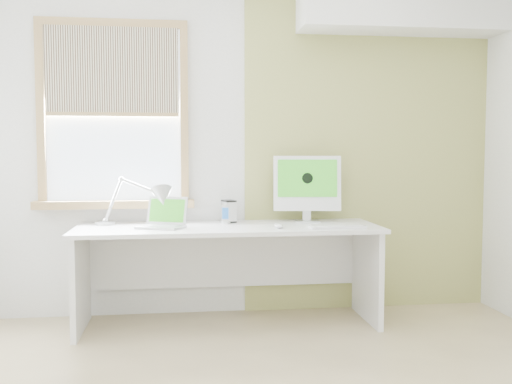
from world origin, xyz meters
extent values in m
cube|color=silver|center=(0.00, 1.76, 1.30)|extent=(4.00, 0.02, 2.60)
cube|color=silver|center=(0.00, -1.76, 1.30)|extent=(4.00, 0.02, 2.60)
cube|color=#9C9F50|center=(1.00, 1.74, 1.30)|extent=(2.00, 0.02, 2.60)
cube|color=white|center=(1.20, 1.57, 2.40)|extent=(1.60, 0.40, 0.42)
cube|color=olive|center=(-1.53, 1.72, 1.55)|extent=(0.06, 0.06, 1.42)
cube|color=olive|center=(-0.47, 1.72, 1.55)|extent=(0.06, 0.06, 1.42)
cube|color=olive|center=(-1.00, 1.72, 2.23)|extent=(1.00, 0.06, 0.06)
cube|color=olive|center=(-1.00, 1.70, 0.87)|extent=(1.20, 0.14, 0.06)
cube|color=#D1E2F9|center=(-1.00, 1.74, 1.55)|extent=(1.00, 0.01, 1.30)
cube|color=beige|center=(-1.00, 1.70, 1.88)|extent=(0.98, 0.02, 0.65)
cube|color=olive|center=(-1.00, 1.70, 1.55)|extent=(0.98, 0.03, 0.03)
cube|color=silver|center=(-0.16, 1.38, 0.71)|extent=(2.20, 0.70, 0.03)
cube|color=silver|center=(-1.21, 1.38, 0.35)|extent=(0.04, 0.64, 0.70)
cube|color=silver|center=(0.89, 1.38, 0.35)|extent=(0.04, 0.64, 0.70)
cube|color=silver|center=(-0.16, 1.70, 0.45)|extent=(2.08, 0.02, 0.48)
cylinder|color=silver|center=(-1.06, 1.58, 0.74)|extent=(0.17, 0.17, 0.02)
sphere|color=silver|center=(-1.06, 1.58, 0.76)|extent=(0.05, 0.05, 0.04)
cylinder|color=silver|center=(-1.00, 1.57, 0.91)|extent=(0.15, 0.05, 0.32)
sphere|color=silver|center=(-0.93, 1.56, 1.07)|extent=(0.04, 0.04, 0.04)
cylinder|color=silver|center=(-0.80, 1.52, 1.02)|extent=(0.28, 0.11, 0.12)
sphere|color=silver|center=(-0.66, 1.48, 0.97)|extent=(0.04, 0.04, 0.04)
cone|color=silver|center=(-0.63, 1.47, 0.94)|extent=(0.21, 0.24, 0.19)
cube|color=silver|center=(-0.64, 1.33, 0.74)|extent=(0.37, 0.32, 0.02)
cube|color=#B2B5B7|center=(-0.64, 1.33, 0.75)|extent=(0.29, 0.23, 0.00)
cube|color=silver|center=(-0.60, 1.43, 0.85)|extent=(0.31, 0.18, 0.20)
cube|color=#2C881C|center=(-0.60, 1.42, 0.85)|extent=(0.26, 0.15, 0.16)
cylinder|color=silver|center=(-0.17, 1.51, 0.74)|extent=(0.08, 0.08, 0.02)
cube|color=silver|center=(-0.17, 1.51, 0.81)|extent=(0.06, 0.01, 0.12)
cube|color=#194C99|center=(-0.17, 1.51, 0.81)|extent=(0.05, 0.00, 0.09)
cube|color=silver|center=(-0.14, 1.61, 0.81)|extent=(0.11, 0.15, 0.17)
cube|color=black|center=(-0.14, 1.61, 0.89)|extent=(0.11, 0.15, 0.01)
cube|color=black|center=(-0.14, 1.61, 0.74)|extent=(0.11, 0.15, 0.01)
cube|color=silver|center=(0.46, 1.55, 0.74)|extent=(0.21, 0.19, 0.01)
cube|color=silver|center=(0.47, 1.58, 0.82)|extent=(0.07, 0.03, 0.17)
cube|color=white|center=(0.46, 1.57, 1.03)|extent=(0.52, 0.15, 0.42)
cube|color=#2C881C|center=(0.46, 1.54, 1.07)|extent=(0.45, 0.08, 0.28)
cylinder|color=black|center=(0.46, 1.54, 1.07)|extent=(0.08, 0.02, 0.08)
cube|color=white|center=(0.60, 1.18, 0.74)|extent=(0.41, 0.14, 0.01)
cube|color=white|center=(0.60, 1.18, 0.75)|extent=(0.38, 0.11, 0.00)
ellipsoid|color=white|center=(0.19, 1.23, 0.74)|extent=(0.07, 0.11, 0.03)
camera|label=1|loc=(-0.50, -2.78, 1.27)|focal=40.56mm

